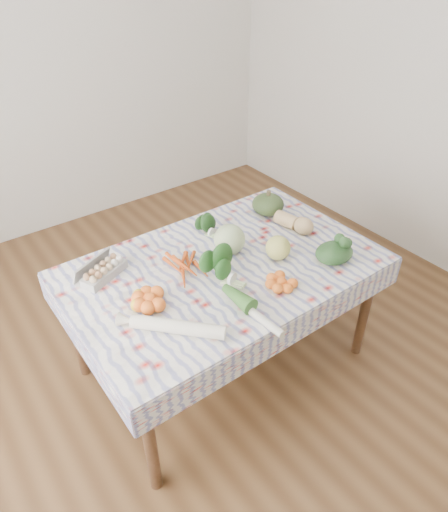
{
  "coord_description": "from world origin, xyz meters",
  "views": [
    {
      "loc": [
        -1.17,
        -1.58,
        2.23
      ],
      "look_at": [
        0.0,
        0.0,
        0.82
      ],
      "focal_mm": 32.0,
      "sensor_mm": 36.0,
      "label": 1
    }
  ],
  "objects_px": {
    "egg_carton": "(104,272)",
    "grapefruit": "(278,248)",
    "butternut_squash": "(295,221)",
    "dining_table": "(224,277)",
    "kabocha_squash": "(268,204)",
    "cabbage": "(230,239)"
  },
  "relations": [
    {
      "from": "butternut_squash",
      "to": "grapefruit",
      "type": "xyz_separation_m",
      "value": [
        -0.28,
        -0.16,
        0.01
      ]
    },
    {
      "from": "egg_carton",
      "to": "butternut_squash",
      "type": "bearing_deg",
      "value": -36.48
    },
    {
      "from": "kabocha_squash",
      "to": "cabbage",
      "type": "xyz_separation_m",
      "value": [
        -0.46,
        -0.2,
        0.02
      ]
    },
    {
      "from": "butternut_squash",
      "to": "grapefruit",
      "type": "bearing_deg",
      "value": -160.97
    },
    {
      "from": "grapefruit",
      "to": "cabbage",
      "type": "bearing_deg",
      "value": 131.69
    },
    {
      "from": "egg_carton",
      "to": "butternut_squash",
      "type": "height_order",
      "value": "butternut_squash"
    },
    {
      "from": "cabbage",
      "to": "butternut_squash",
      "type": "distance_m",
      "value": 0.46
    },
    {
      "from": "egg_carton",
      "to": "cabbage",
      "type": "distance_m",
      "value": 0.69
    },
    {
      "from": "dining_table",
      "to": "butternut_squash",
      "type": "xyz_separation_m",
      "value": [
        0.55,
        0.04,
        0.14
      ]
    },
    {
      "from": "kabocha_squash",
      "to": "grapefruit",
      "type": "height_order",
      "value": "grapefruit"
    },
    {
      "from": "egg_carton",
      "to": "cabbage",
      "type": "bearing_deg",
      "value": -41.62
    },
    {
      "from": "egg_carton",
      "to": "grapefruit",
      "type": "bearing_deg",
      "value": -50.11
    },
    {
      "from": "kabocha_squash",
      "to": "butternut_squash",
      "type": "relative_size",
      "value": 0.83
    },
    {
      "from": "egg_carton",
      "to": "grapefruit",
      "type": "xyz_separation_m",
      "value": [
        0.83,
        -0.41,
        0.03
      ]
    },
    {
      "from": "butternut_squash",
      "to": "egg_carton",
      "type": "bearing_deg",
      "value": 156.52
    },
    {
      "from": "dining_table",
      "to": "grapefruit",
      "type": "relative_size",
      "value": 11.72
    },
    {
      "from": "cabbage",
      "to": "butternut_squash",
      "type": "relative_size",
      "value": 0.71
    },
    {
      "from": "egg_carton",
      "to": "kabocha_squash",
      "type": "relative_size",
      "value": 1.29
    },
    {
      "from": "cabbage",
      "to": "grapefruit",
      "type": "bearing_deg",
      "value": -48.31
    },
    {
      "from": "dining_table",
      "to": "kabocha_squash",
      "type": "distance_m",
      "value": 0.63
    },
    {
      "from": "dining_table",
      "to": "kabocha_squash",
      "type": "relative_size",
      "value": 7.97
    },
    {
      "from": "dining_table",
      "to": "kabocha_squash",
      "type": "bearing_deg",
      "value": 26.71
    }
  ]
}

